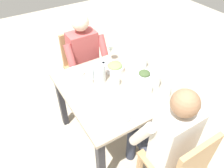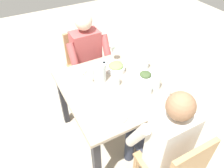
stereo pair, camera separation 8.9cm
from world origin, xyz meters
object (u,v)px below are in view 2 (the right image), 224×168
(salad_bowl, at_px, (116,67))
(chair_near, at_px, (84,62))
(water_glass_center, at_px, (148,90))
(water_pitcher, at_px, (100,72))
(wine_glass, at_px, (113,50))
(diner_near, at_px, (90,60))
(dining_table, at_px, (117,93))
(plate_yoghurt, at_px, (76,70))
(water_glass_near_right, at_px, (117,80))
(water_glass_by_pitcher, at_px, (146,63))
(diner_far, at_px, (161,137))
(oil_carafe, at_px, (156,83))
(plate_beans, at_px, (121,119))
(plate_dolmas, at_px, (145,75))
(water_glass_far_left, at_px, (167,93))
(salt_shaker, at_px, (171,103))

(salad_bowl, bearing_deg, chair_near, -79.98)
(water_glass_center, bearing_deg, water_pitcher, -51.93)
(wine_glass, bearing_deg, diner_near, -57.50)
(dining_table, height_order, plate_yoghurt, plate_yoghurt)
(water_glass_near_right, distance_m, wine_glass, 0.40)
(chair_near, relative_size, water_glass_by_pitcher, 8.68)
(water_glass_near_right, bearing_deg, diner_near, -88.52)
(diner_far, distance_m, water_glass_center, 0.44)
(water_glass_by_pitcher, height_order, oil_carafe, oil_carafe)
(plate_beans, height_order, plate_dolmas, plate_dolmas)
(dining_table, xyz_separation_m, water_glass_far_left, (-0.29, 0.35, 0.16))
(plate_beans, xyz_separation_m, salt_shaker, (-0.45, 0.06, 0.01))
(dining_table, bearing_deg, plate_dolmas, 176.23)
(diner_near, relative_size, oil_carafe, 7.10)
(dining_table, bearing_deg, salad_bowl, -116.20)
(dining_table, distance_m, plate_yoghurt, 0.48)
(plate_dolmas, relative_size, water_glass_far_left, 1.64)
(diner_near, relative_size, salad_bowl, 6.35)
(diner_far, relative_size, water_glass_near_right, 13.02)
(dining_table, relative_size, plate_yoghurt, 5.12)
(dining_table, bearing_deg, chair_near, -89.22)
(diner_near, xyz_separation_m, water_pitcher, (0.10, 0.48, 0.18))
(plate_dolmas, relative_size, water_glass_center, 2.07)
(diner_far, bearing_deg, plate_dolmas, -113.39)
(plate_beans, bearing_deg, salt_shaker, 171.92)
(plate_dolmas, xyz_separation_m, oil_carafe, (0.01, 0.18, 0.04))
(diner_near, bearing_deg, water_pitcher, 78.35)
(water_pitcher, relative_size, water_glass_center, 2.10)
(diner_near, height_order, plate_dolmas, diner_near)
(plate_yoghurt, relative_size, water_glass_far_left, 1.68)
(water_glass_far_left, xyz_separation_m, wine_glass, (0.14, -0.72, 0.08))
(diner_near, xyz_separation_m, water_glass_center, (-0.20, 0.85, 0.13))
(oil_carafe, bearing_deg, chair_near, -73.56)
(salad_bowl, bearing_deg, water_glass_center, 101.29)
(water_glass_center, bearing_deg, diner_far, 70.20)
(dining_table, height_order, salt_shaker, salt_shaker)
(dining_table, distance_m, oil_carafe, 0.39)
(water_pitcher, relative_size, plate_dolmas, 1.02)
(wine_glass, bearing_deg, water_glass_by_pitcher, 132.52)
(plate_beans, relative_size, water_glass_far_left, 1.49)
(plate_beans, height_order, oil_carafe, oil_carafe)
(chair_near, bearing_deg, water_glass_far_left, 104.24)
(plate_dolmas, relative_size, water_glass_by_pitcher, 1.86)
(water_pitcher, height_order, water_glass_near_right, water_pitcher)
(salt_shaker, bearing_deg, water_glass_center, -69.55)
(plate_dolmas, bearing_deg, water_glass_near_right, -6.15)
(salad_bowl, bearing_deg, plate_dolmas, 132.87)
(dining_table, bearing_deg, oil_carafe, 145.64)
(water_glass_center, relative_size, oil_carafe, 0.55)
(plate_yoghurt, xyz_separation_m, wine_glass, (-0.41, 0.01, 0.12))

